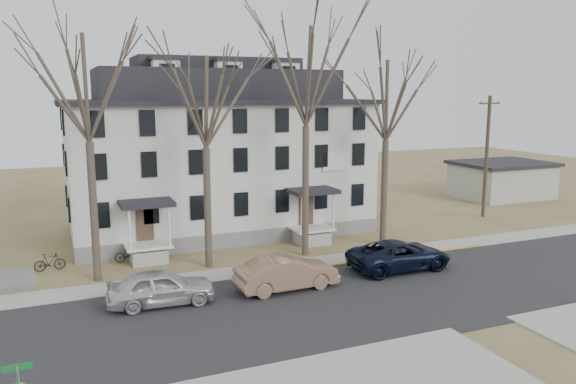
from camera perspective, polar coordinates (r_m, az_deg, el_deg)
name	(u,v)px	position (r m, az deg, el deg)	size (l,w,h in m)	color
ground	(377,315)	(25.74, 9.02, -12.27)	(120.00, 120.00, 0.00)	olive
main_road	(354,300)	(27.33, 6.77, -10.85)	(120.00, 10.00, 0.04)	#27272A
far_sidewalk	(302,265)	(32.37, 1.47, -7.42)	(120.00, 2.00, 0.08)	#A09F97
yellow_curb	(385,259)	(33.93, 9.87, -6.74)	(14.00, 0.25, 0.06)	gold
boarding_house	(218,155)	(39.79, -7.09, 3.73)	(20.80, 12.36, 12.05)	slate
distant_building	(502,179)	(56.37, 20.88, 1.20)	(8.50, 6.50, 3.35)	#A09F97
tree_far_left	(86,80)	(29.96, -19.87, 10.67)	(8.40, 8.40, 13.72)	#473B31
tree_mid_left	(205,95)	(30.90, -8.47, 9.74)	(7.80, 7.80, 12.74)	#473B31
tree_center	(306,68)	(32.95, 1.85, 12.43)	(9.00, 9.00, 14.70)	#473B31
tree_mid_right	(387,95)	(35.58, 10.03, 9.72)	(7.80, 7.80, 12.74)	#473B31
utility_pole_far	(487,155)	(46.53, 19.52, 3.55)	(2.00, 0.28, 9.50)	#3D3023
car_silver	(161,288)	(26.91, -12.77, -9.48)	(1.98, 4.91, 1.67)	silver
car_tan	(287,273)	(28.19, -0.14, -8.27)	(1.81, 5.18, 1.71)	#8F694F
car_navy	(399,256)	(31.89, 11.26, -6.36)	(2.69, 5.84, 1.62)	black
bicycle_left	(131,255)	(33.88, -15.71, -6.16)	(0.63, 1.80, 0.94)	black
bicycle_right	(50,263)	(33.75, -23.04, -6.63)	(0.46, 1.64, 0.99)	black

